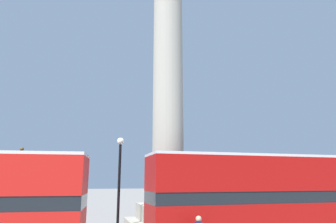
{
  "coord_description": "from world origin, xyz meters",
  "views": [
    {
      "loc": [
        -4.87,
        -17.73,
        3.18
      ],
      "look_at": [
        0.0,
        0.0,
        7.4
      ],
      "focal_mm": 32.0,
      "sensor_mm": 36.0,
      "label": 1
    }
  ],
  "objects_px": {
    "monument_column": "(168,82)",
    "street_lamp": "(119,188)",
    "equestrian_statue": "(16,205)",
    "bus_b": "(253,196)"
  },
  "relations": [
    {
      "from": "monument_column",
      "to": "bus_b",
      "type": "height_order",
      "value": "monument_column"
    },
    {
      "from": "bus_b",
      "to": "equestrian_statue",
      "type": "bearing_deg",
      "value": 142.12
    },
    {
      "from": "monument_column",
      "to": "street_lamp",
      "type": "relative_size",
      "value": 4.3
    },
    {
      "from": "monument_column",
      "to": "street_lamp",
      "type": "distance_m",
      "value": 7.45
    },
    {
      "from": "equestrian_statue",
      "to": "street_lamp",
      "type": "relative_size",
      "value": 1.01
    },
    {
      "from": "monument_column",
      "to": "equestrian_statue",
      "type": "relative_size",
      "value": 4.26
    },
    {
      "from": "bus_b",
      "to": "equestrian_statue",
      "type": "xyz_separation_m",
      "value": [
        -12.4,
        9.57,
        -0.89
      ]
    },
    {
      "from": "bus_b",
      "to": "street_lamp",
      "type": "bearing_deg",
      "value": 157.78
    },
    {
      "from": "equestrian_statue",
      "to": "street_lamp",
      "type": "height_order",
      "value": "equestrian_statue"
    },
    {
      "from": "monument_column",
      "to": "bus_b",
      "type": "xyz_separation_m",
      "value": [
        3.2,
        -4.18,
        -6.94
      ]
    }
  ]
}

